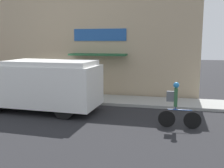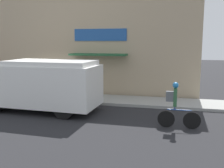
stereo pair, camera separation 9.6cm
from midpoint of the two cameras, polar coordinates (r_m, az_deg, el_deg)
The scene contains 6 objects.
ground_plane at distance 13.87m, azimuth -15.63°, elevation -3.78°, with size 70.00×70.00×0.00m, color #232326.
sidewalk at distance 14.72m, azimuth -13.76°, elevation -2.69°, with size 28.00×2.01×0.14m.
storefront at distance 15.49m, azimuth -11.90°, elevation 8.19°, with size 15.81×1.02×5.64m.
school_bus at distance 11.83m, azimuth -14.77°, elevation -0.21°, with size 5.41×2.71×2.23m.
cyclist at distance 9.50m, azimuth 13.56°, elevation -4.56°, with size 1.49×0.21×1.64m.
trash_bin at distance 14.77m, azimuth -9.60°, elevation -0.61°, with size 0.60×0.60×0.83m.
Camera 1 is at (6.58, -11.81, 3.03)m, focal length 42.00 mm.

